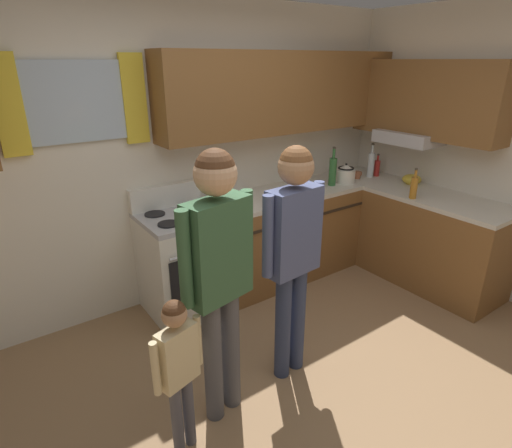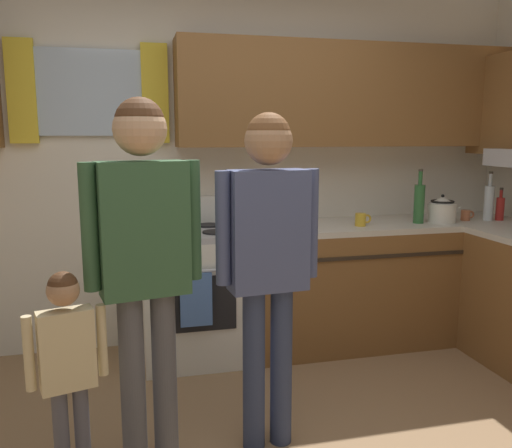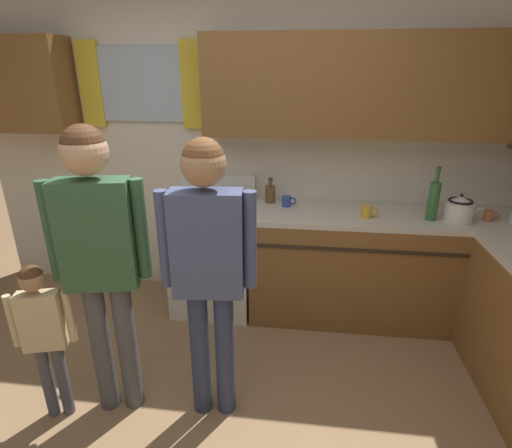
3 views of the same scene
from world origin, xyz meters
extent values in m
cube|color=silver|center=(0.00, 1.90, 1.30)|extent=(4.60, 0.10, 2.60)
cube|color=silver|center=(-0.83, 1.83, 1.81)|extent=(0.68, 0.03, 0.57)
cube|color=yellow|center=(-1.26, 1.82, 1.81)|extent=(0.18, 0.04, 0.67)
cube|color=yellow|center=(-0.40, 1.82, 1.81)|extent=(0.18, 0.04, 0.67)
cube|color=brown|center=(1.02, 1.69, 1.81)|extent=(2.57, 0.32, 0.72)
cube|color=brown|center=(1.21, 1.54, 0.43)|extent=(2.18, 0.62, 0.86)
cube|color=beige|center=(1.21, 1.54, 0.88)|extent=(2.18, 0.62, 0.04)
cube|color=#2D2319|center=(1.21, 1.23, 0.72)|extent=(2.06, 0.01, 0.02)
cube|color=silver|center=(-0.22, 1.54, 0.43)|extent=(0.64, 0.62, 0.86)
cube|color=black|center=(-0.22, 1.23, 0.48)|extent=(0.52, 0.01, 0.36)
cylinder|color=#ADADB2|center=(-0.22, 1.20, 0.70)|extent=(0.52, 0.02, 0.02)
cube|color=#ADADB2|center=(-0.22, 1.54, 0.88)|extent=(0.64, 0.62, 0.04)
cube|color=silver|center=(-0.22, 1.81, 1.00)|extent=(0.64, 0.08, 0.20)
cylinder|color=black|center=(-0.38, 1.40, 0.91)|extent=(0.17, 0.17, 0.01)
cylinder|color=black|center=(-0.06, 1.40, 0.91)|extent=(0.17, 0.17, 0.01)
cylinder|color=black|center=(-0.38, 1.68, 0.91)|extent=(0.17, 0.17, 0.01)
cylinder|color=black|center=(-0.06, 1.68, 0.91)|extent=(0.17, 0.17, 0.01)
cube|color=#4C72B7|center=(-0.22, 1.19, 0.52)|extent=(0.20, 0.02, 0.34)
cylinder|color=brown|center=(0.24, 1.71, 0.97)|extent=(0.08, 0.08, 0.14)
cylinder|color=brown|center=(0.24, 1.71, 1.06)|extent=(0.03, 0.03, 0.05)
cylinder|color=#3F382D|center=(0.24, 1.71, 1.10)|extent=(0.04, 0.04, 0.02)
cylinder|color=red|center=(2.11, 1.42, 0.99)|extent=(0.06, 0.06, 0.17)
cylinder|color=red|center=(2.11, 1.42, 1.10)|extent=(0.02, 0.02, 0.06)
cylinder|color=#3F382D|center=(2.11, 1.42, 1.14)|extent=(0.03, 0.03, 0.02)
cylinder|color=#2D6633|center=(1.45, 1.44, 1.04)|extent=(0.08, 0.08, 0.28)
cylinder|color=#2D6633|center=(1.45, 1.44, 1.23)|extent=(0.03, 0.03, 0.10)
cylinder|color=#3F382D|center=(1.45, 1.44, 1.29)|extent=(0.03, 0.03, 0.02)
cylinder|color=silver|center=(2.02, 1.43, 1.03)|extent=(0.07, 0.07, 0.26)
cylinder|color=silver|center=(2.02, 1.43, 1.21)|extent=(0.03, 0.03, 0.09)
cylinder|color=#3F382D|center=(2.02, 1.43, 1.26)|extent=(0.03, 0.03, 0.02)
cylinder|color=#2D479E|center=(0.38, 1.62, 0.94)|extent=(0.07, 0.07, 0.08)
torus|color=#2D479E|center=(0.43, 1.62, 0.95)|extent=(0.06, 0.01, 0.06)
cylinder|color=#B76642|center=(1.86, 1.47, 0.94)|extent=(0.07, 0.07, 0.08)
torus|color=#B76642|center=(1.90, 1.47, 0.94)|extent=(0.06, 0.01, 0.06)
cylinder|color=gold|center=(0.98, 1.43, 0.95)|extent=(0.08, 0.08, 0.09)
torus|color=gold|center=(1.03, 1.43, 0.95)|extent=(0.06, 0.01, 0.06)
cylinder|color=silver|center=(1.63, 1.43, 0.97)|extent=(0.20, 0.20, 0.14)
cone|color=silver|center=(1.63, 1.43, 1.06)|extent=(0.18, 0.18, 0.05)
sphere|color=black|center=(1.63, 1.43, 1.09)|extent=(0.02, 0.02, 0.02)
cone|color=silver|center=(1.76, 1.43, 1.00)|extent=(0.09, 0.04, 0.07)
torus|color=black|center=(1.63, 1.43, 1.05)|extent=(0.17, 0.17, 0.02)
cylinder|color=#4C4C51|center=(-0.47, 0.37, 0.42)|extent=(0.11, 0.11, 0.83)
cylinder|color=#4C4C51|center=(-0.61, 0.34, 0.42)|extent=(0.11, 0.11, 0.83)
cube|color=#335938|center=(-0.54, 0.35, 1.13)|extent=(0.41, 0.23, 0.59)
cylinder|color=#335938|center=(-0.32, 0.40, 1.15)|extent=(0.07, 0.07, 0.54)
cylinder|color=#335938|center=(-0.76, 0.31, 1.15)|extent=(0.07, 0.07, 0.54)
sphere|color=tan|center=(-0.54, 0.35, 1.56)|extent=(0.23, 0.23, 0.23)
sphere|color=#4C2D19|center=(-0.54, 0.35, 1.59)|extent=(0.21, 0.21, 0.21)
cylinder|color=#2D3856|center=(0.10, 0.39, 0.40)|extent=(0.11, 0.11, 0.81)
cylinder|color=#2D3856|center=(-0.04, 0.38, 0.40)|extent=(0.11, 0.11, 0.81)
cube|color=#47517A|center=(0.03, 0.39, 1.09)|extent=(0.38, 0.19, 0.57)
cylinder|color=#47517A|center=(0.25, 0.41, 1.11)|extent=(0.07, 0.07, 0.52)
cylinder|color=#47517A|center=(-0.19, 0.37, 1.11)|extent=(0.07, 0.07, 0.52)
sphere|color=#A87A56|center=(0.03, 0.39, 1.51)|extent=(0.22, 0.22, 0.22)
sphere|color=brown|center=(0.03, 0.39, 1.53)|extent=(0.20, 0.20, 0.20)
cylinder|color=#4C4C56|center=(-0.83, 0.25, 0.24)|extent=(0.06, 0.06, 0.48)
cylinder|color=#4C4C56|center=(-0.91, 0.22, 0.24)|extent=(0.06, 0.06, 0.48)
cube|color=#D1BC8C|center=(-0.87, 0.24, 0.65)|extent=(0.24, 0.15, 0.34)
cylinder|color=#D1BC8C|center=(-0.73, 0.28, 0.67)|extent=(0.04, 0.04, 0.31)
cylinder|color=#D1BC8C|center=(-1.01, 0.20, 0.67)|extent=(0.04, 0.04, 0.31)
sphere|color=#A87A56|center=(-0.87, 0.24, 0.91)|extent=(0.13, 0.13, 0.13)
sphere|color=#4C2D19|center=(-0.87, 0.24, 0.93)|extent=(0.12, 0.12, 0.12)
camera|label=1|loc=(-1.55, -1.43, 2.10)|focal=28.92mm
camera|label=2|loc=(-0.59, -1.95, 1.53)|focal=36.82mm
camera|label=3|loc=(0.51, -1.43, 1.92)|focal=27.90mm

